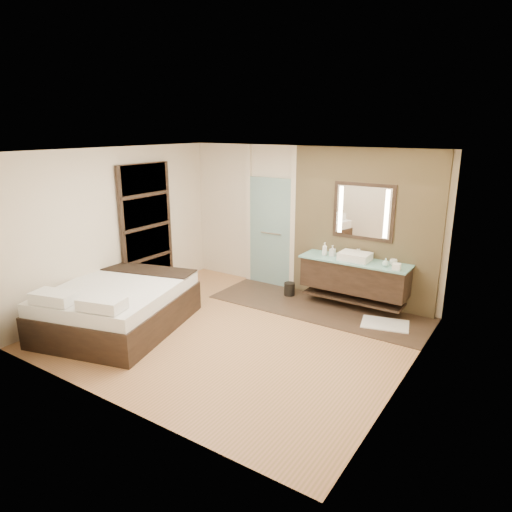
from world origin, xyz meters
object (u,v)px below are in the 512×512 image
Objects in this scene: mirror_unit at (363,212)px; waste_bin at (289,289)px; vanity at (354,276)px; bed at (118,306)px.

mirror_unit is 1.97m from waste_bin.
mirror_unit reaches higher than vanity.
bed is (-2.75, -2.74, -0.23)m from vanity.
mirror_unit is 4.26× the size of waste_bin.
vanity is at bearing 29.74° from bed.
waste_bin is (-1.20, -0.08, -0.46)m from vanity.
bed is 3.08m from waste_bin.
vanity is 1.75× the size of mirror_unit.
vanity reaches higher than waste_bin.
vanity reaches higher than bed.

